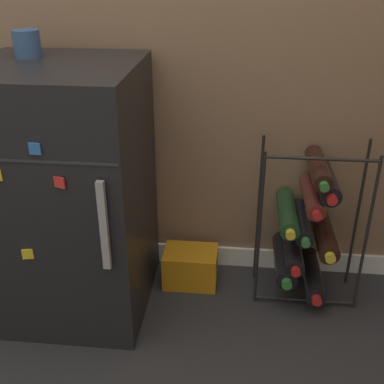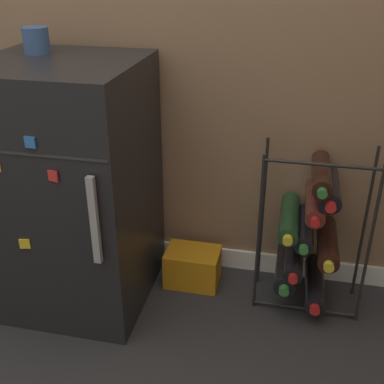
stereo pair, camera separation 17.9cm
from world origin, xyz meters
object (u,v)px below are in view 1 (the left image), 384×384
(soda_box, at_px, (190,267))
(fridge_top_cup, at_px, (27,44))
(mini_fridge, at_px, (68,194))
(wine_rack, at_px, (306,227))

(soda_box, relative_size, fridge_top_cup, 2.45)
(mini_fridge, bearing_deg, wine_rack, 8.07)
(mini_fridge, xyz_separation_m, soda_box, (0.44, 0.15, -0.40))
(mini_fridge, xyz_separation_m, fridge_top_cup, (-0.11, 0.09, 0.52))
(wine_rack, bearing_deg, soda_box, 177.16)
(soda_box, bearing_deg, wine_rack, -2.84)
(wine_rack, xyz_separation_m, fridge_top_cup, (-1.01, -0.03, 0.68))
(mini_fridge, height_order, wine_rack, mini_fridge)
(wine_rack, relative_size, soda_box, 2.93)
(mini_fridge, xyz_separation_m, wine_rack, (0.90, 0.13, -0.16))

